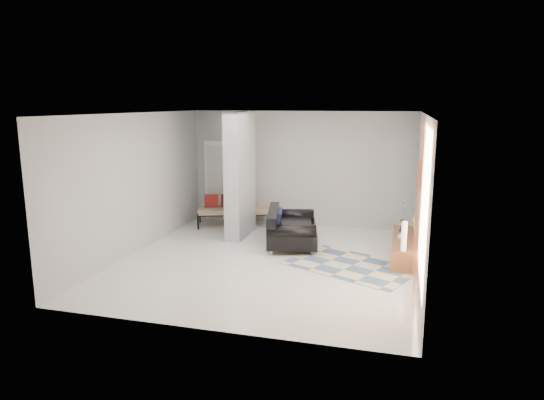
# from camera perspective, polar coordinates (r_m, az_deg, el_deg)

# --- Properties ---
(floor) EXTENTS (6.00, 6.00, 0.00)m
(floor) POSITION_cam_1_polar(r_m,az_deg,el_deg) (9.41, -0.46, -7.17)
(floor) COLOR silver
(floor) RESTS_ON ground
(ceiling) EXTENTS (6.00, 6.00, 0.00)m
(ceiling) POSITION_cam_1_polar(r_m,az_deg,el_deg) (8.92, -0.49, 10.14)
(ceiling) COLOR white
(ceiling) RESTS_ON wall_back
(wall_back) EXTENTS (6.00, 0.00, 6.00)m
(wall_back) POSITION_cam_1_polar(r_m,az_deg,el_deg) (11.94, 3.43, 3.69)
(wall_back) COLOR #B0B2B4
(wall_back) RESTS_ON ground
(wall_front) EXTENTS (6.00, 0.00, 6.00)m
(wall_front) POSITION_cam_1_polar(r_m,az_deg,el_deg) (6.29, -7.89, -3.41)
(wall_front) COLOR #B0B2B4
(wall_front) RESTS_ON ground
(wall_left) EXTENTS (0.00, 6.00, 6.00)m
(wall_left) POSITION_cam_1_polar(r_m,az_deg,el_deg) (10.14, -15.61, 1.92)
(wall_left) COLOR #B0B2B4
(wall_left) RESTS_ON ground
(wall_right) EXTENTS (0.00, 6.00, 6.00)m
(wall_right) POSITION_cam_1_polar(r_m,az_deg,el_deg) (8.74, 17.16, 0.36)
(wall_right) COLOR #B0B2B4
(wall_right) RESTS_ON ground
(partition_column) EXTENTS (0.35, 1.20, 2.80)m
(partition_column) POSITION_cam_1_polar(r_m,az_deg,el_deg) (10.89, -3.78, 2.94)
(partition_column) COLOR #A7ABAE
(partition_column) RESTS_ON floor
(hallway_door) EXTENTS (0.85, 0.06, 2.04)m
(hallway_door) POSITION_cam_1_polar(r_m,az_deg,el_deg) (12.55, -6.06, 2.27)
(hallway_door) COLOR white
(hallway_door) RESTS_ON floor
(curtain) EXTENTS (0.00, 2.55, 2.55)m
(curtain) POSITION_cam_1_polar(r_m,az_deg,el_deg) (7.60, 16.83, -0.83)
(curtain) COLOR #F0713F
(curtain) RESTS_ON wall_right
(wall_art) EXTENTS (0.04, 0.45, 0.55)m
(wall_art) POSITION_cam_1_polar(r_m,az_deg,el_deg) (9.59, 16.92, 2.83)
(wall_art) COLOR #3A240F
(wall_art) RESTS_ON wall_right
(media_console) EXTENTS (0.45, 1.99, 0.80)m
(media_console) POSITION_cam_1_polar(r_m,az_deg,el_deg) (9.89, 15.27, -5.41)
(media_console) COLOR brown
(media_console) RESTS_ON floor
(loveseat) EXTENTS (1.35, 1.90, 0.76)m
(loveseat) POSITION_cam_1_polar(r_m,az_deg,el_deg) (10.38, 2.03, -3.39)
(loveseat) COLOR silver
(loveseat) RESTS_ON floor
(daybed) EXTENTS (1.93, 1.31, 0.77)m
(daybed) POSITION_cam_1_polar(r_m,az_deg,el_deg) (12.03, -4.57, -1.03)
(daybed) COLOR black
(daybed) RESTS_ON floor
(area_rug) EXTENTS (2.71, 2.33, 0.01)m
(area_rug) POSITION_cam_1_polar(r_m,az_deg,el_deg) (9.25, 9.44, -7.62)
(area_rug) COLOR beige
(area_rug) RESTS_ON floor
(cylinder_lamp) EXTENTS (0.10, 0.10, 0.53)m
(cylinder_lamp) POSITION_cam_1_polar(r_m,az_deg,el_deg) (8.93, 15.28, -4.13)
(cylinder_lamp) COLOR white
(cylinder_lamp) RESTS_ON media_console
(bronze_figurine) EXTENTS (0.15, 0.15, 0.26)m
(bronze_figurine) POSITION_cam_1_polar(r_m,az_deg,el_deg) (10.30, 15.10, -2.87)
(bronze_figurine) COLOR #2F1E15
(bronze_figurine) RESTS_ON media_console
(vase) EXTENTS (0.19, 0.19, 0.19)m
(vase) POSITION_cam_1_polar(r_m,az_deg,el_deg) (9.66, 15.06, -4.03)
(vase) COLOR silver
(vase) RESTS_ON media_console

